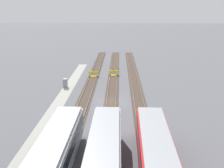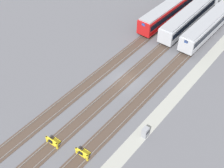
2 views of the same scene
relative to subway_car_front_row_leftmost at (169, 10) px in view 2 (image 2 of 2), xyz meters
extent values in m
plane|color=#5B5B60|center=(-20.33, -4.28, -2.04)|extent=(400.00, 400.00, 0.00)
cube|color=#9E9E93|center=(-20.33, -12.31, -2.04)|extent=(54.00, 2.00, 0.01)
cube|color=#47382D|center=(-20.33, -8.51, -2.01)|extent=(90.00, 2.24, 0.06)
cube|color=slate|center=(-20.33, -7.79, -1.90)|extent=(90.00, 0.07, 0.15)
cube|color=slate|center=(-20.33, -9.23, -1.90)|extent=(90.00, 0.07, 0.15)
cube|color=#47382D|center=(-20.33, -4.28, -2.01)|extent=(90.00, 2.24, 0.06)
cube|color=slate|center=(-20.33, -3.57, -1.90)|extent=(90.00, 0.07, 0.15)
cube|color=slate|center=(-20.33, -5.00, -1.90)|extent=(90.00, 0.07, 0.15)
cube|color=#47382D|center=(-20.33, -0.06, -2.01)|extent=(90.00, 2.24, 0.06)
cube|color=slate|center=(-20.33, 0.66, -1.90)|extent=(90.00, 0.07, 0.15)
cube|color=slate|center=(-20.33, -0.78, -1.90)|extent=(90.00, 0.07, 0.15)
cube|color=#B71414|center=(0.00, 0.00, 0.01)|extent=(18.07, 3.26, 2.70)
cube|color=black|center=(0.00, 0.00, 0.33)|extent=(17.35, 3.28, 1.08)
cube|color=#A80505|center=(0.00, 0.00, -0.75)|extent=(17.71, 3.28, 0.54)
cube|color=#999BA0|center=(0.00, 0.00, 1.51)|extent=(17.52, 2.97, 0.30)
cube|color=blue|center=(-8.96, 0.23, 1.01)|extent=(0.10, 0.70, 0.56)
cube|color=black|center=(5.58, -0.14, -1.69)|extent=(3.66, 2.33, 0.70)
cube|color=black|center=(-5.58, 0.14, -1.69)|extent=(3.66, 2.33, 0.70)
cube|color=#B7BABF|center=(0.00, -4.32, 0.01)|extent=(18.01, 2.85, 2.70)
cube|color=black|center=(0.00, -4.32, 0.33)|extent=(17.29, 2.88, 1.08)
cube|color=#A8AAAF|center=(0.00, -4.32, -0.75)|extent=(17.65, 2.88, 0.54)
cube|color=#999BA0|center=(0.00, -4.32, 1.51)|extent=(17.47, 2.56, 0.30)
cube|color=blue|center=(-8.96, -4.30, 1.01)|extent=(0.08, 0.70, 0.56)
cube|color=black|center=(5.58, -4.34, -1.69)|extent=(3.61, 2.25, 0.70)
cube|color=black|center=(-5.58, -4.31, -1.69)|extent=(3.61, 2.25, 0.70)
cube|color=#B7BABF|center=(0.00, -8.57, 0.01)|extent=(18.04, 3.05, 2.70)
cube|color=black|center=(0.00, -8.57, 0.33)|extent=(17.32, 3.08, 1.08)
cube|color=#A8AAAF|center=(0.00, -8.57, -0.75)|extent=(17.68, 3.07, 0.54)
cube|color=#999BA0|center=(0.00, -8.57, 1.51)|extent=(17.49, 2.76, 0.30)
cube|color=blue|center=(-8.96, -8.44, 1.01)|extent=(0.09, 0.70, 0.56)
cube|color=black|center=(5.58, -8.64, -1.69)|extent=(3.63, 2.29, 0.70)
cube|color=black|center=(-5.58, -8.49, -1.69)|extent=(3.63, 2.29, 0.70)
cube|color=yellow|center=(-35.39, -7.61, -1.46)|extent=(0.18, 0.18, 1.15)
cube|color=yellow|center=(-35.37, -9.41, -1.46)|extent=(0.18, 0.18, 1.15)
cube|color=yellow|center=(-35.38, -8.51, -1.04)|extent=(0.27, 2.00, 0.30)
cube|color=yellow|center=(-34.83, -8.50, -1.95)|extent=(1.11, 1.09, 0.18)
cube|color=black|center=(-35.56, -8.51, -1.04)|extent=(0.13, 0.60, 0.44)
cube|color=yellow|center=(-36.47, -3.38, -1.46)|extent=(0.19, 0.19, 1.15)
cube|color=yellow|center=(-36.42, -5.18, -1.46)|extent=(0.19, 0.19, 1.15)
cube|color=yellow|center=(-36.45, -4.28, -1.04)|extent=(0.30, 2.01, 0.30)
cube|color=yellow|center=(-35.90, -4.27, -1.95)|extent=(1.13, 1.11, 0.18)
cube|color=black|center=(-36.63, -4.29, -1.04)|extent=(0.14, 0.60, 0.44)
cube|color=gray|center=(-27.74, -12.91, -1.24)|extent=(0.90, 0.70, 1.60)
cube|color=#333338|center=(-27.74, -13.27, -1.00)|extent=(0.70, 0.04, 0.36)
camera|label=1|loc=(17.73, -3.11, 12.11)|focal=42.00mm
camera|label=2|loc=(-50.81, -25.45, 31.32)|focal=50.00mm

